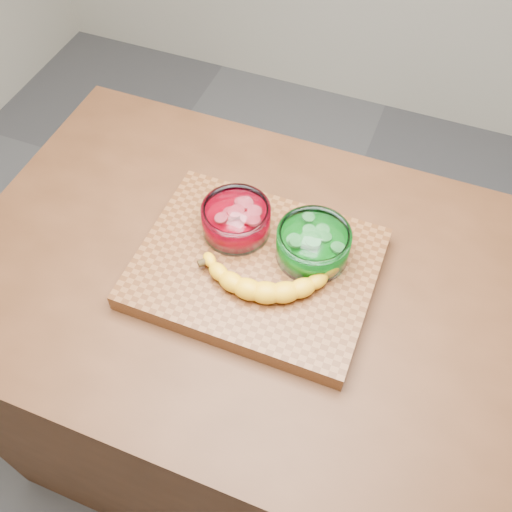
% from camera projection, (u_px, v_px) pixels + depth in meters
% --- Properties ---
extents(ground, '(3.50, 3.50, 0.00)m').
position_uv_depth(ground, '(256.00, 431.00, 1.85)').
color(ground, '#5A5A5E').
rests_on(ground, ground).
extents(counter, '(1.20, 0.80, 0.90)m').
position_uv_depth(counter, '(256.00, 372.00, 1.48)').
color(counter, '#522D18').
rests_on(counter, ground).
extents(cutting_board, '(0.45, 0.35, 0.04)m').
position_uv_depth(cutting_board, '(256.00, 268.00, 1.11)').
color(cutting_board, brown).
rests_on(cutting_board, counter).
extents(bowl_red, '(0.13, 0.13, 0.06)m').
position_uv_depth(bowl_red, '(236.00, 219.00, 1.11)').
color(bowl_red, white).
rests_on(bowl_red, cutting_board).
extents(bowl_green, '(0.14, 0.14, 0.07)m').
position_uv_depth(bowl_green, '(313.00, 244.00, 1.07)').
color(bowl_green, white).
rests_on(bowl_green, cutting_board).
extents(banana, '(0.28, 0.16, 0.04)m').
position_uv_depth(banana, '(266.00, 272.00, 1.05)').
color(banana, yellow).
rests_on(banana, cutting_board).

